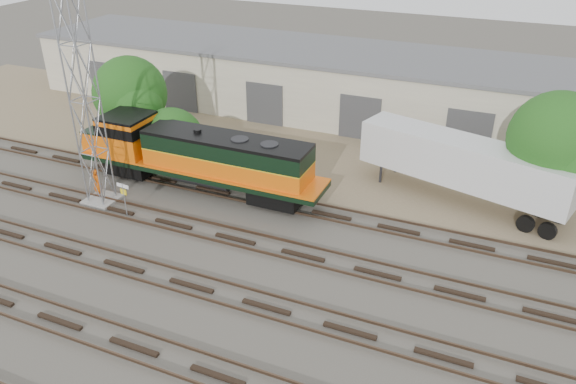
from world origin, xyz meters
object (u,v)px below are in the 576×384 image
at_px(locomotive, 196,155).
at_px(worker, 97,183).
at_px(semi_trailer, 468,165).
at_px(signal_tower, 86,104).

distance_m(locomotive, worker, 6.32).
height_order(worker, semi_trailer, semi_trailer).
height_order(signal_tower, worker, signal_tower).
relative_size(signal_tower, worker, 7.04).
distance_m(locomotive, semi_trailer, 16.65).
xyz_separation_m(worker, semi_trailer, (21.08, 8.26, 1.58)).
bearing_deg(worker, signal_tower, 157.63).
height_order(locomotive, signal_tower, signal_tower).
xyz_separation_m(locomotive, signal_tower, (-4.50, -3.83, 3.98)).
xyz_separation_m(locomotive, semi_trailer, (15.91, 4.90, 0.20)).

